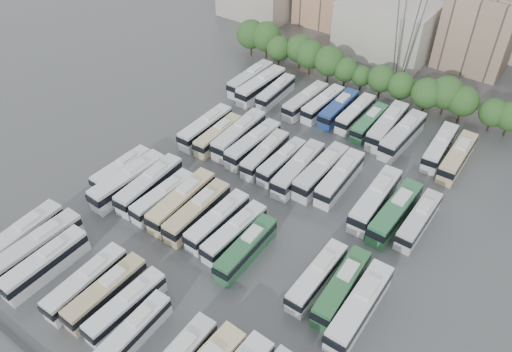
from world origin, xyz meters
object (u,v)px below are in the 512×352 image
Objects in this scene: bus_r1_s8 at (246,248)px; bus_r3_s12 at (440,147)px; bus_r3_s2 at (276,92)px; bus_r2_s11 at (375,199)px; bus_r0_s1 at (39,246)px; bus_r1_s1 at (128,181)px; bus_r2_s2 at (218,135)px; bus_r1_s5 at (198,211)px; bus_r3_s6 at (339,108)px; bus_r1_s4 at (182,201)px; bus_r3_s10 at (403,135)px; bus_r2_s1 at (206,127)px; bus_r2_s6 at (282,161)px; bus_r3_s7 at (355,113)px; bus_r0_s7 at (133,332)px; bus_r1_s13 at (360,307)px; bus_r3_s4 at (305,101)px; bus_r1_s0 at (122,169)px; bus_r1_s2 at (150,185)px; bus_r2_s13 at (419,220)px; bus_r3_s1 at (261,86)px; bus_r1_s11 at (317,277)px; bus_r2_s4 at (253,144)px; bus_r2_s12 at (395,212)px; bus_r1_s12 at (342,287)px; bus_r3_s9 at (387,126)px; bus_r1_s7 at (235,233)px; bus_r2_s9 at (340,178)px; bus_r0_s4 at (86,282)px; bus_r2_s3 at (239,134)px; bus_r2_s8 at (321,171)px; bus_r3_s13 at (457,157)px; bus_r0_s5 at (106,292)px; bus_r0_s2 at (45,264)px; bus_r1_s6 at (218,221)px; bus_r3_s8 at (369,123)px; bus_r3_s0 at (251,79)px; bus_r2_s5 at (265,154)px; bus_r2_s7 at (299,169)px; bus_r3_s5 at (323,104)px; bus_r0_s0 at (21,237)px.

bus_r1_s8 is 0.96× the size of bus_r3_s12.
bus_r2_s11 is at bearing -33.22° from bus_r3_s2.
bus_r1_s1 is at bearing 91.22° from bus_r0_s1.
bus_r1_s5 is at bearing -61.70° from bus_r2_s2.
bus_r2_s2 is at bearing -123.70° from bus_r3_s6.
bus_r1_s4 is 40.14m from bus_r3_s10.
bus_r2_s6 is at bearing -0.93° from bus_r2_s1.
bus_r1_s1 is 42.86m from bus_r3_s7.
bus_r3_s6 is (3.38, 36.48, -0.12)m from bus_r1_s5.
bus_r0_s7 is 0.82× the size of bus_r1_s13.
bus_r1_s0 is at bearing -108.14° from bus_r3_s4.
bus_r1_s2 is 40.30m from bus_r2_s13.
bus_r3_s1 is (-0.05, 52.11, 0.05)m from bus_r0_s1.
bus_r3_s2 is at bearing 130.77° from bus_r1_s11.
bus_r2_s12 is at bearing -1.88° from bus_r2_s4.
bus_r3_s9 reaches higher than bus_r1_s12.
bus_r1_s7 is 0.93× the size of bus_r2_s9.
bus_r1_s13 reaches higher than bus_r1_s8.
bus_r0_s4 is 1.03× the size of bus_r1_s11.
bus_r1_s7 is 39.31m from bus_r3_s12.
bus_r1_s13 is at bearing -58.55° from bus_r3_s6.
bus_r1_s4 is 18.76m from bus_r2_s3.
bus_r3_s13 is at bearing 46.00° from bus_r2_s8.
bus_r2_s2 is 37.84m from bus_r3_s12.
bus_r2_s9 reaches higher than bus_r0_s5.
bus_r2_s8 is at bearing 62.06° from bus_r0_s2.
bus_r2_s2 is 0.85× the size of bus_r3_s1.
bus_r2_s3 is 33.35m from bus_r2_s13.
bus_r1_s4 is 24.71m from bus_r2_s9.
bus_r3_s9 is at bearing 6.75° from bus_r3_s4.
bus_r1_s13 reaches higher than bus_r2_s12.
bus_r3_s8 is at bearing 80.57° from bus_r1_s6.
bus_r3_s8 is at bearing 88.69° from bus_r1_s8.
bus_r1_s8 is 0.94× the size of bus_r3_s13.
bus_r3_s0 reaches higher than bus_r2_s9.
bus_r2_s2 is 19.49m from bus_r3_s4.
bus_r2_s13 is (13.54, -1.55, -0.14)m from bus_r2_s9.
bus_r2_s5 is 3.27m from bus_r2_s6.
bus_r2_s7 is 0.97× the size of bus_r2_s11.
bus_r2_s13 is at bearing -32.83° from bus_r3_s5.
bus_r3_s1 is at bearing 83.63° from bus_r0_s0.
bus_r1_s1 is 37.61m from bus_r3_s4.
bus_r3_s8 is 0.83× the size of bus_r3_s9.
bus_r3_s1 is at bearing 179.56° from bus_r3_s13.
bus_r0_s0 reaches higher than bus_r3_s2.
bus_r2_s4 reaches higher than bus_r3_s4.
bus_r3_s8 is at bearing 4.57° from bus_r3_s1.
bus_r3_s4 is at bearing 115.55° from bus_r2_s7.
bus_r1_s7 is 0.90× the size of bus_r2_s8.
bus_r2_s7 is at bearing 56.31° from bus_r1_s4.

